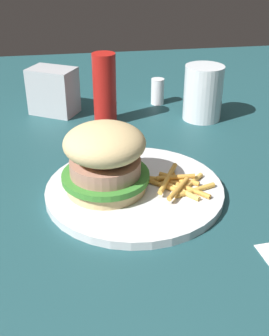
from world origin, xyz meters
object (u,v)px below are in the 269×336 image
at_px(sandwich, 105,158).
at_px(ketchup_bottle, 105,89).
at_px(fries_pile, 177,184).
at_px(napkin_dispenser, 53,91).
at_px(drink_glass, 203,95).
at_px(plate, 134,190).
at_px(salt_shaker, 158,91).

relative_size(sandwich, ketchup_bottle, 0.90).
bearing_deg(fries_pile, napkin_dispenser, -153.81).
relative_size(drink_glass, napkin_dispenser, 1.15).
relative_size(plate, sandwich, 2.07).
bearing_deg(napkin_dispenser, fries_pile, -33.25).
xyz_separation_m(plate, salt_shaker, (-0.35, 0.11, 0.02)).
xyz_separation_m(sandwich, napkin_dispenser, (-0.33, -0.07, -0.01)).
height_order(sandwich, ketchup_bottle, ketchup_bottle).
distance_m(fries_pile, drink_glass, 0.29).
bearing_deg(ketchup_bottle, napkin_dispenser, -125.02).
height_order(plate, salt_shaker, salt_shaker).
height_order(ketchup_bottle, salt_shaker, ketchup_bottle).
xyz_separation_m(plate, ketchup_bottle, (-0.27, -0.01, 0.06)).
relative_size(fries_pile, napkin_dispenser, 1.13).
relative_size(napkin_dispenser, salt_shaker, 1.69).
distance_m(fries_pile, napkin_dispenser, 0.39).
bearing_deg(salt_shaker, napkin_dispenser, -85.29).
xyz_separation_m(napkin_dispenser, ketchup_bottle, (0.07, 0.10, 0.02)).
relative_size(ketchup_bottle, salt_shaker, 2.46).
bearing_deg(sandwich, salt_shaker, 156.99).
relative_size(sandwich, drink_glass, 1.15).
bearing_deg(sandwich, plate, 87.88).
height_order(sandwich, salt_shaker, sandwich).
distance_m(plate, salt_shaker, 0.37).
xyz_separation_m(fries_pile, ketchup_bottle, (-0.28, -0.07, 0.05)).
bearing_deg(ketchup_bottle, plate, 2.77).
distance_m(plate, fries_pile, 0.06).
xyz_separation_m(sandwich, salt_shaker, (-0.35, 0.15, -0.03)).
bearing_deg(drink_glass, plate, -34.79).
relative_size(plate, drink_glass, 2.37).
distance_m(plate, napkin_dispenser, 0.36).
bearing_deg(plate, salt_shaker, 162.85).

